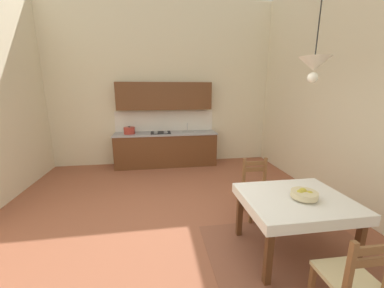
% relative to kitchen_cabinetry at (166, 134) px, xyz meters
% --- Properties ---
extents(ground_plane, '(6.45, 7.10, 0.10)m').
position_rel_kitchen_cabinetry_xyz_m(ground_plane, '(-0.03, -2.98, -0.91)').
color(ground_plane, '#99563D').
extents(wall_back, '(6.45, 0.12, 4.28)m').
position_rel_kitchen_cabinetry_xyz_m(wall_back, '(-0.03, 0.33, 1.29)').
color(wall_back, beige).
rests_on(wall_back, ground_plane).
extents(wall_right, '(0.12, 7.10, 4.28)m').
position_rel_kitchen_cabinetry_xyz_m(wall_right, '(2.96, -2.98, 1.29)').
color(wall_right, beige).
rests_on(wall_right, ground_plane).
extents(area_rug, '(2.10, 1.60, 0.01)m').
position_rel_kitchen_cabinetry_xyz_m(area_rug, '(1.40, -3.84, -0.85)').
color(area_rug, brown).
rests_on(area_rug, ground_plane).
extents(kitchen_cabinetry, '(2.69, 0.63, 2.20)m').
position_rel_kitchen_cabinetry_xyz_m(kitchen_cabinetry, '(0.00, 0.00, 0.00)').
color(kitchen_cabinetry, brown).
rests_on(kitchen_cabinetry, ground_plane).
extents(dining_table, '(1.25, 1.05, 0.75)m').
position_rel_kitchen_cabinetry_xyz_m(dining_table, '(1.40, -3.74, -0.23)').
color(dining_table, '#56331C').
rests_on(dining_table, ground_plane).
extents(dining_chair_kitchen_side, '(0.43, 0.43, 0.93)m').
position_rel_kitchen_cabinetry_xyz_m(dining_chair_kitchen_side, '(1.34, -2.84, -0.41)').
color(dining_chair_kitchen_side, '#D1BC89').
rests_on(dining_chair_kitchen_side, ground_plane).
extents(dining_chair_camera_side, '(0.43, 0.43, 0.93)m').
position_rel_kitchen_cabinetry_xyz_m(dining_chair_camera_side, '(1.36, -4.66, -0.41)').
color(dining_chair_camera_side, '#D1BC89').
rests_on(dining_chair_camera_side, ground_plane).
extents(fruit_bowl, '(0.30, 0.30, 0.12)m').
position_rel_kitchen_cabinetry_xyz_m(fruit_bowl, '(1.46, -3.80, -0.04)').
color(fruit_bowl, beige).
rests_on(fruit_bowl, dining_table).
extents(pendant_lamp, '(0.32, 0.32, 0.81)m').
position_rel_kitchen_cabinetry_xyz_m(pendant_lamp, '(1.41, -3.77, 1.41)').
color(pendant_lamp, black).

